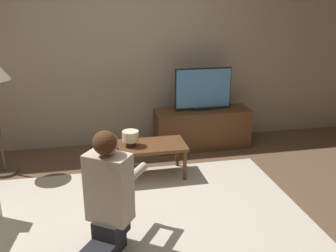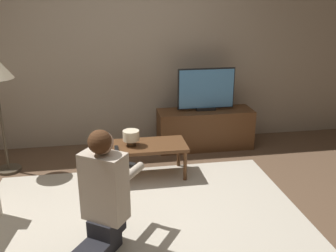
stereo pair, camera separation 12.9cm
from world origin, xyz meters
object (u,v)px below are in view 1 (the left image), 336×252
Objects in this scene: tv at (203,89)px; person_kneeling at (108,194)px; table_lamp at (130,137)px; coffee_table at (142,149)px.

tv is 0.75× the size of person_kneeling.
person_kneeling is at bearing -124.56° from tv.
table_lamp is at bearing -144.41° from tv.
table_lamp is (0.31, 1.20, -0.00)m from person_kneeling.
person_kneeling is (-1.34, -1.94, -0.31)m from tv.
coffee_table is 5.38× the size of table_lamp.
tv is at bearing 39.03° from coffee_table.
tv reaches higher than person_kneeling.
coffee_table is 1.29m from person_kneeling.
tv is 0.77× the size of coffee_table.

